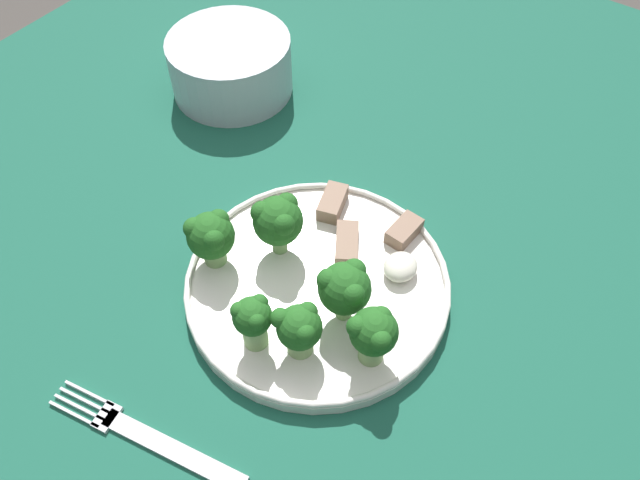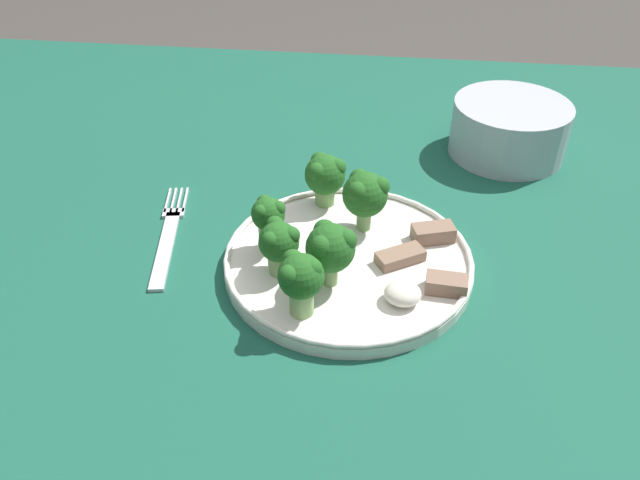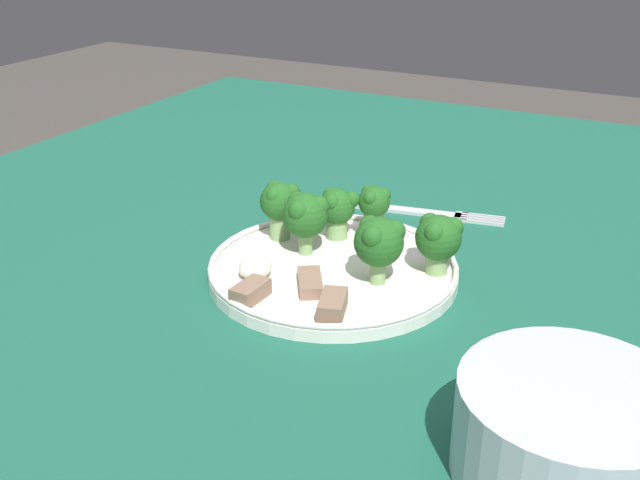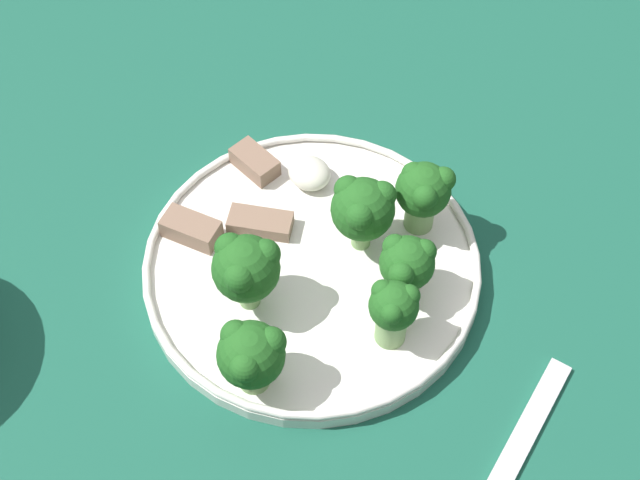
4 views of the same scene
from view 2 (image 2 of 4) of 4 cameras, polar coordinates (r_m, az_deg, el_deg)
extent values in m
cube|color=#195642|center=(0.63, -0.72, -4.07)|extent=(1.36, 1.18, 0.03)
cylinder|color=brown|center=(1.44, -22.86, 1.56)|extent=(0.06, 0.06, 0.68)
cylinder|color=white|center=(0.63, 2.58, -2.10)|extent=(0.25, 0.25, 0.01)
torus|color=white|center=(0.62, 2.60, -1.46)|extent=(0.25, 0.25, 0.01)
cube|color=silver|center=(0.67, -13.95, -0.81)|extent=(0.04, 0.13, 0.00)
cube|color=silver|center=(0.72, -13.23, 2.39)|extent=(0.03, 0.02, 0.00)
cube|color=silver|center=(0.74, -12.21, 3.54)|extent=(0.01, 0.05, 0.00)
cube|color=silver|center=(0.74, -12.72, 3.52)|extent=(0.01, 0.05, 0.00)
cube|color=silver|center=(0.74, -13.24, 3.49)|extent=(0.01, 0.05, 0.00)
cube|color=silver|center=(0.74, -13.75, 3.47)|extent=(0.01, 0.05, 0.00)
cylinder|color=#B7BCC6|center=(0.84, 16.90, 9.70)|extent=(0.15, 0.15, 0.07)
cylinder|color=silver|center=(0.84, 16.83, 9.37)|extent=(0.12, 0.12, 0.05)
cylinder|color=#7FA866|center=(0.58, 0.93, -2.96)|extent=(0.01, 0.01, 0.03)
sphere|color=#215B1E|center=(0.57, 0.96, -0.73)|extent=(0.05, 0.05, 0.05)
sphere|color=#215B1E|center=(0.56, 2.38, 0.00)|extent=(0.02, 0.02, 0.02)
sphere|color=#215B1E|center=(0.57, 0.41, 0.88)|extent=(0.02, 0.02, 0.02)
sphere|color=#215B1E|center=(0.55, 0.13, -0.60)|extent=(0.02, 0.02, 0.02)
cylinder|color=#7FA866|center=(0.60, -3.69, -2.03)|extent=(0.02, 0.02, 0.02)
sphere|color=#215B1E|center=(0.58, -3.78, -0.17)|extent=(0.04, 0.04, 0.04)
sphere|color=#215B1E|center=(0.58, -2.68, 0.43)|extent=(0.02, 0.02, 0.02)
sphere|color=#215B1E|center=(0.59, -4.21, 1.14)|extent=(0.02, 0.02, 0.02)
sphere|color=#215B1E|center=(0.57, -4.56, -0.05)|extent=(0.02, 0.02, 0.02)
cylinder|color=#7FA866|center=(0.69, 0.40, 4.14)|extent=(0.02, 0.02, 0.02)
sphere|color=#215B1E|center=(0.68, 0.41, 5.99)|extent=(0.04, 0.04, 0.04)
sphere|color=#215B1E|center=(0.67, 1.56, 6.64)|extent=(0.02, 0.02, 0.02)
sphere|color=#215B1E|center=(0.69, -0.03, 7.24)|extent=(0.02, 0.02, 0.02)
sphere|color=#215B1E|center=(0.67, -0.27, 6.24)|extent=(0.02, 0.02, 0.02)
cylinder|color=#7FA866|center=(0.66, 4.03, 2.02)|extent=(0.02, 0.02, 0.03)
sphere|color=#215B1E|center=(0.64, 4.14, 4.17)|extent=(0.05, 0.05, 0.05)
sphere|color=#215B1E|center=(0.63, 5.46, 4.87)|extent=(0.02, 0.02, 0.02)
sphere|color=#215B1E|center=(0.64, 3.62, 5.59)|extent=(0.02, 0.02, 0.02)
sphere|color=#215B1E|center=(0.62, 3.47, 4.41)|extent=(0.02, 0.02, 0.02)
cylinder|color=#7FA866|center=(0.63, -4.64, 0.41)|extent=(0.02, 0.02, 0.03)
sphere|color=#215B1E|center=(0.61, -4.77, 2.40)|extent=(0.03, 0.03, 0.03)
sphere|color=#215B1E|center=(0.61, -3.87, 2.92)|extent=(0.02, 0.02, 0.02)
sphere|color=#215B1E|center=(0.62, -5.11, 3.47)|extent=(0.02, 0.02, 0.02)
sphere|color=#215B1E|center=(0.60, -5.43, 2.54)|extent=(0.02, 0.02, 0.02)
cylinder|color=#7FA866|center=(0.55, -1.96, -5.50)|extent=(0.02, 0.02, 0.03)
sphere|color=#215B1E|center=(0.54, -2.02, -3.31)|extent=(0.04, 0.04, 0.04)
sphere|color=#215B1E|center=(0.53, -0.73, -2.66)|extent=(0.02, 0.02, 0.02)
sphere|color=#215B1E|center=(0.54, -2.52, -1.79)|extent=(0.02, 0.02, 0.02)
sphere|color=#215B1E|center=(0.52, -2.87, -3.25)|extent=(0.02, 0.02, 0.02)
cube|color=#846651|center=(0.65, 10.30, 0.62)|extent=(0.05, 0.03, 0.02)
cube|color=#846651|center=(0.59, 11.48, -3.99)|extent=(0.04, 0.02, 0.02)
cube|color=#846651|center=(0.62, 7.34, -1.52)|extent=(0.05, 0.04, 0.01)
ellipsoid|color=silver|center=(0.57, 7.57, -4.88)|extent=(0.03, 0.03, 0.02)
camera|label=1|loc=(0.42, -51.63, 39.68)|focal=35.00mm
camera|label=3|loc=(0.96, 47.89, 23.25)|focal=42.00mm
camera|label=4|loc=(0.81, -19.39, 46.98)|focal=50.00mm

